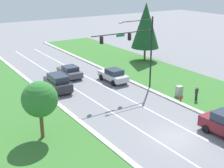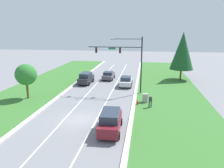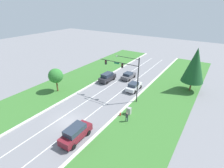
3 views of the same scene
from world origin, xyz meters
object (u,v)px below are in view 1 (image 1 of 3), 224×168
(oak_near_left_tree, at_px, (40,99))
(silver_sedan, at_px, (113,75))
(conifer_near_right_tree, at_px, (146,25))
(traffic_signal_mast, at_px, (136,43))
(charcoal_suv, at_px, (58,82))
(graphite_sedan, at_px, (70,72))
(pedestrian, at_px, (197,93))
(fire_hydrant, at_px, (181,99))
(utility_cabinet, at_px, (179,91))

(oak_near_left_tree, bearing_deg, silver_sedan, 34.98)
(conifer_near_right_tree, bearing_deg, silver_sedan, -148.43)
(traffic_signal_mast, xyz_separation_m, charcoal_suv, (-7.92, 5.07, -4.77))
(charcoal_suv, bearing_deg, conifer_near_right_tree, 18.66)
(traffic_signal_mast, bearing_deg, silver_sedan, 95.44)
(traffic_signal_mast, relative_size, graphite_sedan, 1.93)
(graphite_sedan, bearing_deg, charcoal_suv, -129.81)
(pedestrian, xyz_separation_m, conifer_near_right_tree, (6.25, 17.00, 4.86))
(silver_sedan, bearing_deg, oak_near_left_tree, -145.76)
(fire_hydrant, bearing_deg, utility_cabinet, 52.23)
(traffic_signal_mast, distance_m, silver_sedan, 6.52)
(traffic_signal_mast, relative_size, conifer_near_right_tree, 0.93)
(conifer_near_right_tree, bearing_deg, charcoal_suv, -162.76)
(traffic_signal_mast, xyz_separation_m, pedestrian, (3.66, -6.40, -4.88))
(charcoal_suv, height_order, conifer_near_right_tree, conifer_near_right_tree)
(silver_sedan, bearing_deg, charcoal_suv, 173.15)
(silver_sedan, height_order, conifer_near_right_tree, conifer_near_right_tree)
(traffic_signal_mast, bearing_deg, charcoal_suv, 147.41)
(charcoal_suv, relative_size, oak_near_left_tree, 0.95)
(silver_sedan, bearing_deg, utility_cabinet, -69.33)
(traffic_signal_mast, height_order, graphite_sedan, traffic_signal_mast)
(silver_sedan, height_order, fire_hydrant, silver_sedan)
(silver_sedan, relative_size, utility_cabinet, 3.70)
(graphite_sedan, bearing_deg, conifer_near_right_tree, 6.66)
(graphite_sedan, distance_m, utility_cabinet, 15.46)
(utility_cabinet, bearing_deg, graphite_sedan, 118.40)
(utility_cabinet, relative_size, pedestrian, 0.75)
(traffic_signal_mast, relative_size, pedestrian, 5.19)
(utility_cabinet, relative_size, oak_near_left_tree, 0.25)
(utility_cabinet, bearing_deg, fire_hydrant, -127.77)
(utility_cabinet, distance_m, oak_near_left_tree, 17.12)
(charcoal_suv, distance_m, graphite_sedan, 5.46)
(charcoal_suv, height_order, graphite_sedan, charcoal_suv)
(traffic_signal_mast, relative_size, oak_near_left_tree, 1.72)
(traffic_signal_mast, distance_m, fire_hydrant, 8.13)
(graphite_sedan, bearing_deg, silver_sedan, -50.25)
(fire_hydrant, height_order, conifer_near_right_tree, conifer_near_right_tree)
(utility_cabinet, bearing_deg, charcoal_suv, 139.06)
(traffic_signal_mast, distance_m, charcoal_suv, 10.54)
(silver_sedan, bearing_deg, conifer_near_right_tree, 30.82)
(fire_hydrant, distance_m, conifer_near_right_tree, 18.88)
(conifer_near_right_tree, distance_m, oak_near_left_tree, 28.60)
(charcoal_suv, xyz_separation_m, utility_cabinet, (10.92, -9.47, -0.41))
(charcoal_suv, height_order, utility_cabinet, charcoal_suv)
(charcoal_suv, relative_size, graphite_sedan, 1.06)
(utility_cabinet, bearing_deg, traffic_signal_mast, 124.20)
(charcoal_suv, xyz_separation_m, silver_sedan, (7.52, -0.80, -0.15))
(pedestrian, distance_m, fire_hydrant, 1.90)
(utility_cabinet, height_order, oak_near_left_tree, oak_near_left_tree)
(traffic_signal_mast, bearing_deg, fire_hydrant, -70.38)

